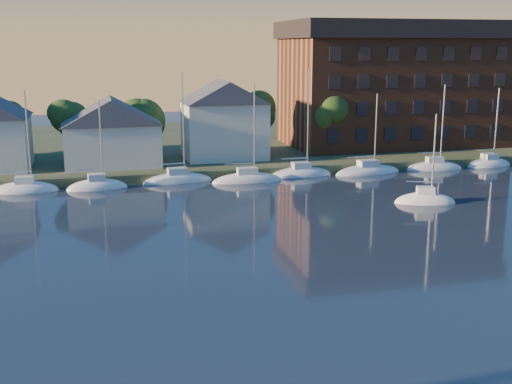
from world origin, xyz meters
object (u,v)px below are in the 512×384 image
object	(u,v)px
clubhouse_east	(224,119)
drifting_sailboat_right	(425,202)
condo_block	(393,83)
clubhouse_centre	(112,131)

from	to	relation	value
clubhouse_east	drifting_sailboat_right	world-z (taller)	clubhouse_east
drifting_sailboat_right	clubhouse_east	bearing A→B (deg)	137.97
condo_block	clubhouse_east	bearing A→B (deg)	-167.11
clubhouse_centre	condo_block	size ratio (longest dim) A/B	0.37
condo_block	drifting_sailboat_right	size ratio (longest dim) A/B	3.17
clubhouse_centre	condo_block	bearing A→B (deg)	11.24
clubhouse_centre	clubhouse_east	bearing A→B (deg)	8.13
condo_block	drifting_sailboat_right	bearing A→B (deg)	-109.78
clubhouse_centre	condo_block	world-z (taller)	condo_block
clubhouse_centre	condo_block	distance (m)	41.05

